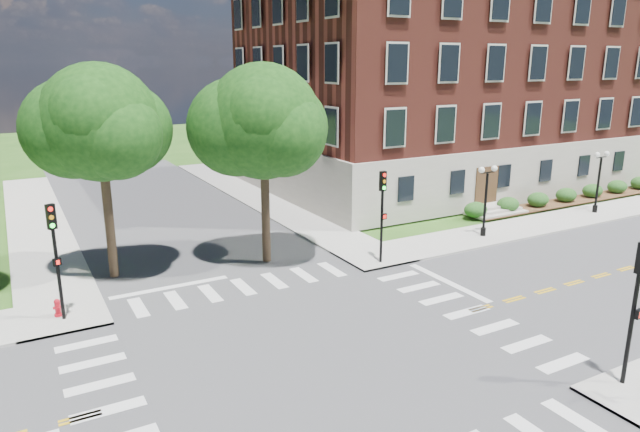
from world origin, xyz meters
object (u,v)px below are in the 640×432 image
traffic_signal_nw (55,247)px  twin_lamp_west (486,197)px  traffic_signal_se (636,295)px  traffic_signal_ne (382,205)px  twin_lamp_east (599,178)px  fire_hydrant (58,308)px

traffic_signal_nw → twin_lamp_west: (23.23, 0.25, -0.66)m
traffic_signal_se → twin_lamp_west: traffic_signal_se is taller
traffic_signal_se → traffic_signal_ne: same height
traffic_signal_se → twin_lamp_west: 16.28m
traffic_signal_nw → twin_lamp_east: bearing=1.0°
traffic_signal_nw → twin_lamp_west: traffic_signal_nw is taller
traffic_signal_se → traffic_signal_ne: (-0.22, 13.38, 0.00)m
traffic_signal_ne → traffic_signal_nw: size_ratio=1.00×
fire_hydrant → traffic_signal_se: bearing=-42.8°
traffic_signal_se → traffic_signal_nw: (-15.39, 14.00, 0.00)m
traffic_signal_nw → traffic_signal_ne: bearing=-2.3°
twin_lamp_west → traffic_signal_se: bearing=-118.8°
traffic_signal_se → twin_lamp_east: size_ratio=1.13×
traffic_signal_se → twin_lamp_east: bearing=38.0°
traffic_signal_nw → twin_lamp_east: size_ratio=1.13×
traffic_signal_ne → traffic_signal_se: bearing=-89.0°
traffic_signal_ne → traffic_signal_nw: bearing=177.7°
traffic_signal_se → twin_lamp_west: bearing=61.2°
traffic_signal_se → traffic_signal_nw: bearing=137.7°
twin_lamp_east → traffic_signal_ne: bearing=-176.4°
traffic_signal_se → traffic_signal_ne: size_ratio=1.00×
traffic_signal_ne → twin_lamp_east: size_ratio=1.13×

